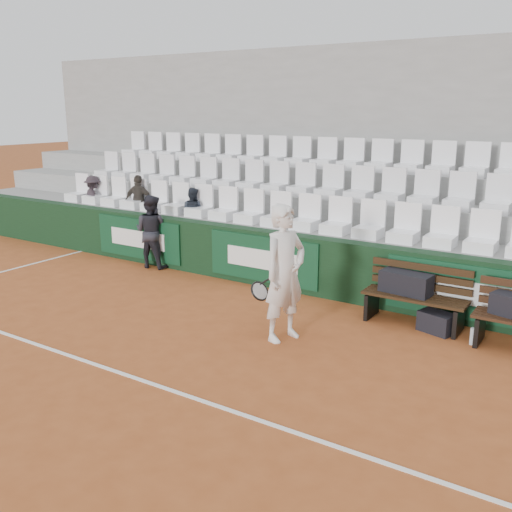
# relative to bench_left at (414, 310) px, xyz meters

# --- Properties ---
(ground) EXTENTS (80.00, 80.00, 0.00)m
(ground) POSITION_rel_bench_left_xyz_m (-2.64, -3.48, -0.23)
(ground) COLOR #A45025
(ground) RESTS_ON ground
(court_baseline) EXTENTS (18.00, 0.06, 0.01)m
(court_baseline) POSITION_rel_bench_left_xyz_m (-2.64, -3.48, -0.22)
(court_baseline) COLOR white
(court_baseline) RESTS_ON ground
(back_barrier) EXTENTS (18.00, 0.34, 1.00)m
(back_barrier) POSITION_rel_bench_left_xyz_m (-2.58, 0.51, 0.28)
(back_barrier) COLOR black
(back_barrier) RESTS_ON ground
(grandstand_tier_front) EXTENTS (18.00, 0.95, 1.00)m
(grandstand_tier_front) POSITION_rel_bench_left_xyz_m (-2.64, 1.14, 0.28)
(grandstand_tier_front) COLOR gray
(grandstand_tier_front) RESTS_ON ground
(grandstand_tier_mid) EXTENTS (18.00, 0.95, 1.45)m
(grandstand_tier_mid) POSITION_rel_bench_left_xyz_m (-2.64, 2.09, 0.50)
(grandstand_tier_mid) COLOR #969794
(grandstand_tier_mid) RESTS_ON ground
(grandstand_tier_back) EXTENTS (18.00, 0.95, 1.90)m
(grandstand_tier_back) POSITION_rel_bench_left_xyz_m (-2.64, 3.04, 0.72)
(grandstand_tier_back) COLOR gray
(grandstand_tier_back) RESTS_ON ground
(grandstand_rear_wall) EXTENTS (18.00, 0.30, 4.40)m
(grandstand_rear_wall) POSITION_rel_bench_left_xyz_m (-2.64, 3.67, 1.98)
(grandstand_rear_wall) COLOR gray
(grandstand_rear_wall) RESTS_ON ground
(seat_row_front) EXTENTS (11.90, 0.44, 0.63)m
(seat_row_front) POSITION_rel_bench_left_xyz_m (-2.64, 0.97, 1.09)
(seat_row_front) COLOR white
(seat_row_front) RESTS_ON grandstand_tier_front
(seat_row_mid) EXTENTS (11.90, 0.44, 0.63)m
(seat_row_mid) POSITION_rel_bench_left_xyz_m (-2.64, 1.92, 1.54)
(seat_row_mid) COLOR silver
(seat_row_mid) RESTS_ON grandstand_tier_mid
(seat_row_back) EXTENTS (11.90, 0.44, 0.63)m
(seat_row_back) POSITION_rel_bench_left_xyz_m (-2.64, 2.87, 1.99)
(seat_row_back) COLOR white
(seat_row_back) RESTS_ON grandstand_tier_back
(bench_left) EXTENTS (1.50, 0.56, 0.45)m
(bench_left) POSITION_rel_bench_left_xyz_m (0.00, 0.00, 0.00)
(bench_left) COLOR black
(bench_left) RESTS_ON ground
(sports_bag_left) EXTENTS (0.78, 0.41, 0.32)m
(sports_bag_left) POSITION_rel_bench_left_xyz_m (-0.16, 0.05, 0.38)
(sports_bag_left) COLOR black
(sports_bag_left) RESTS_ON bench_left
(sports_bag_ground) EXTENTS (0.55, 0.42, 0.29)m
(sports_bag_ground) POSITION_rel_bench_left_xyz_m (0.37, -0.10, -0.08)
(sports_bag_ground) COLOR black
(sports_bag_ground) RESTS_ON ground
(water_bottle_near) EXTENTS (0.07, 0.07, 0.23)m
(water_bottle_near) POSITION_rel_bench_left_xyz_m (-0.78, 0.13, -0.11)
(water_bottle_near) COLOR silver
(water_bottle_near) RESTS_ON ground
(water_bottle_far) EXTENTS (0.07, 0.07, 0.24)m
(water_bottle_far) POSITION_rel_bench_left_xyz_m (0.90, -0.28, -0.11)
(water_bottle_far) COLOR #B1C1C8
(water_bottle_far) RESTS_ON ground
(tennis_player) EXTENTS (0.81, 0.79, 1.89)m
(tennis_player) POSITION_rel_bench_left_xyz_m (-1.35, -1.47, 0.72)
(tennis_player) COLOR silver
(tennis_player) RESTS_ON ground
(ball_kid) EXTENTS (0.80, 0.67, 1.46)m
(ball_kid) POSITION_rel_bench_left_xyz_m (-5.42, 0.29, 0.50)
(ball_kid) COLOR black
(ball_kid) RESTS_ON ground
(spectator_a) EXTENTS (0.79, 0.64, 1.07)m
(spectator_a) POSITION_rel_bench_left_xyz_m (-7.86, 1.02, 1.31)
(spectator_a) COLOR #292127
(spectator_a) RESTS_ON grandstand_tier_front
(spectator_b) EXTENTS (0.74, 0.48, 1.17)m
(spectator_b) POSITION_rel_bench_left_xyz_m (-6.42, 1.02, 1.36)
(spectator_b) COLOR #332F29
(spectator_b) RESTS_ON grandstand_tier_front
(spectator_c) EXTENTS (0.55, 0.47, 1.00)m
(spectator_c) POSITION_rel_bench_left_xyz_m (-4.95, 1.02, 1.28)
(spectator_c) COLOR black
(spectator_c) RESTS_ON grandstand_tier_front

